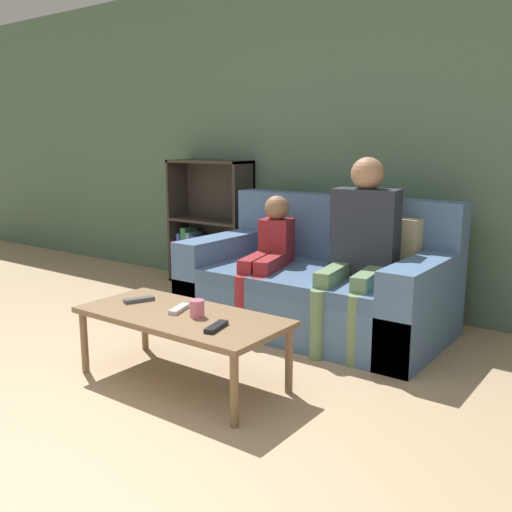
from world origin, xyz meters
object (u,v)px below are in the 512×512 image
object	(u,v)px
bookshelf	(208,236)
person_child	(268,253)
couch	(318,286)
coffee_table	(181,320)
person_adult	(361,238)
tv_remote_0	(139,300)
tv_remote_2	(179,309)
cup_near	(197,308)
tv_remote_1	(216,327)

from	to	relation	value
bookshelf	person_child	world-z (taller)	bookshelf
couch	coffee_table	distance (m)	1.24
person_adult	couch	bearing A→B (deg)	158.31
bookshelf	person_adult	world-z (taller)	person_adult
couch	person_child	size ratio (longest dim) A/B	1.96
tv_remote_0	tv_remote_2	world-z (taller)	same
person_child	tv_remote_0	world-z (taller)	person_child
tv_remote_2	cup_near	bearing A→B (deg)	-26.53
coffee_table	tv_remote_0	size ratio (longest dim) A/B	6.49
couch	bookshelf	size ratio (longest dim) A/B	1.58
person_child	tv_remote_2	bearing A→B (deg)	-95.90
coffee_table	person_child	world-z (taller)	person_child
person_adult	cup_near	xyz separation A→B (m)	(-0.36, -1.14, -0.24)
person_child	tv_remote_2	xyz separation A→B (m)	(0.15, -1.04, -0.12)
cup_near	tv_remote_2	bearing A→B (deg)	171.67
person_adult	person_child	bearing A→B (deg)	178.46
person_adult	coffee_table	bearing A→B (deg)	-119.72
coffee_table	tv_remote_0	world-z (taller)	tv_remote_0
bookshelf	tv_remote_1	world-z (taller)	bookshelf
person_adult	tv_remote_2	xyz separation A→B (m)	(-0.50, -1.12, -0.28)
couch	cup_near	size ratio (longest dim) A/B	19.57
cup_near	person_child	bearing A→B (deg)	105.74
person_adult	tv_remote_1	bearing A→B (deg)	-104.91
couch	tv_remote_0	world-z (taller)	couch
bookshelf	coffee_table	xyz separation A→B (m)	(1.33, -1.75, -0.09)
couch	tv_remote_1	distance (m)	1.33
couch	person_adult	world-z (taller)	person_adult
person_child	tv_remote_0	distance (m)	1.06
bookshelf	tv_remote_2	xyz separation A→B (m)	(1.29, -1.72, -0.04)
cup_near	person_adult	bearing A→B (deg)	72.62
couch	tv_remote_2	xyz separation A→B (m)	(-0.15, -1.20, 0.10)
coffee_table	tv_remote_2	size ratio (longest dim) A/B	6.44
tv_remote_2	tv_remote_0	bearing A→B (deg)	162.43
person_adult	bookshelf	bearing A→B (deg)	153.63
person_adult	tv_remote_1	xyz separation A→B (m)	(-0.15, -1.23, -0.28)
bookshelf	tv_remote_1	bearing A→B (deg)	-48.10
bookshelf	person_child	size ratio (longest dim) A/B	1.24
tv_remote_2	person_child	bearing A→B (deg)	80.15
person_adult	tv_remote_2	size ratio (longest dim) A/B	6.62
person_child	tv_remote_2	size ratio (longest dim) A/B	5.05
tv_remote_0	tv_remote_2	size ratio (longest dim) A/B	0.99
coffee_table	person_adult	distance (m)	1.28
tv_remote_0	cup_near	bearing A→B (deg)	21.36
bookshelf	cup_near	distance (m)	2.25
coffee_table	cup_near	xyz separation A→B (m)	(0.10, 0.01, 0.08)
couch	person_adult	xyz separation A→B (m)	(0.35, -0.09, 0.38)
tv_remote_0	bookshelf	bearing A→B (deg)	143.44
tv_remote_0	tv_remote_1	world-z (taller)	same
cup_near	tv_remote_1	xyz separation A→B (m)	(0.20, -0.09, -0.03)
coffee_table	tv_remote_1	xyz separation A→B (m)	(0.31, -0.08, 0.05)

